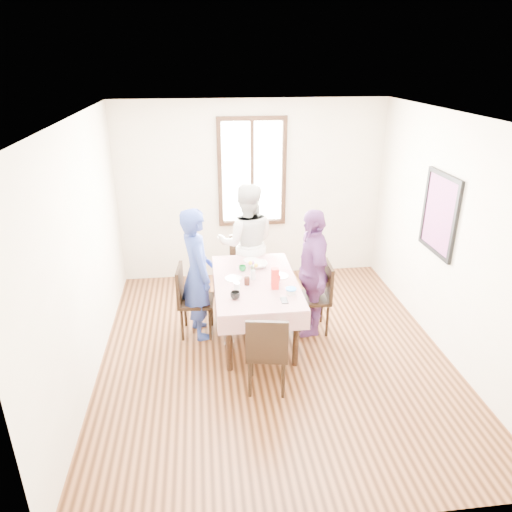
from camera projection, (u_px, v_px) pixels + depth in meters
name	position (u px, v px, depth m)	size (l,w,h in m)	color
ground	(274.00, 353.00, 5.59)	(4.50, 4.50, 0.00)	black
back_wall	(252.00, 192.00, 7.12)	(4.00, 4.00, 0.00)	beige
right_wall	(452.00, 239.00, 5.29)	(4.50, 4.50, 0.00)	beige
window_frame	(252.00, 172.00, 6.98)	(1.02, 0.06, 1.62)	black
window_pane	(252.00, 172.00, 6.99)	(0.90, 0.02, 1.50)	white
art_poster	(440.00, 214.00, 5.48)	(0.04, 0.76, 0.96)	red
dining_table	(256.00, 308.00, 5.81)	(0.86, 1.48, 0.75)	black
tablecloth	(256.00, 281.00, 5.66)	(0.98, 1.60, 0.01)	#620911
chair_left	(196.00, 301.00, 5.83)	(0.42, 0.42, 0.91)	black
chair_right	(312.00, 298.00, 5.90)	(0.42, 0.42, 0.91)	black
chair_far	(247.00, 269.00, 6.71)	(0.42, 0.42, 0.91)	black
chair_near	(267.00, 350.00, 4.85)	(0.42, 0.42, 0.91)	black
person_left	(196.00, 274.00, 5.68)	(0.60, 0.39, 1.65)	navy
person_far	(247.00, 243.00, 6.53)	(0.82, 0.64, 1.70)	beige
person_right	(312.00, 272.00, 5.76)	(0.95, 0.39, 1.61)	#60326A
mug_black	(235.00, 295.00, 5.21)	(0.11, 0.11, 0.09)	black
mug_flag	(277.00, 280.00, 5.57)	(0.10, 0.10, 0.09)	red
mug_green	(242.00, 268.00, 5.89)	(0.09, 0.09, 0.07)	#0C7226
serving_bowl	(258.00, 265.00, 6.00)	(0.23, 0.23, 0.06)	white
juice_carton	(275.00, 279.00, 5.41)	(0.08, 0.08, 0.25)	red
butter_tub	(291.00, 291.00, 5.33)	(0.11, 0.11, 0.05)	white
jam_jar	(247.00, 281.00, 5.53)	(0.07, 0.07, 0.09)	black
drinking_glass	(237.00, 287.00, 5.38)	(0.07, 0.07, 0.10)	silver
smartphone	(284.00, 300.00, 5.19)	(0.07, 0.15, 0.01)	black
flower_vase	(253.00, 275.00, 5.66)	(0.06, 0.06, 0.12)	silver
plate_left	(233.00, 279.00, 5.69)	(0.20, 0.20, 0.01)	white
plate_right	(281.00, 276.00, 5.76)	(0.20, 0.20, 0.01)	white
plate_far	(251.00, 260.00, 6.19)	(0.20, 0.20, 0.01)	white
butter_lid	(291.00, 289.00, 5.32)	(0.12, 0.12, 0.01)	blue
flower_bunch	(253.00, 266.00, 5.61)	(0.09, 0.09, 0.10)	yellow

